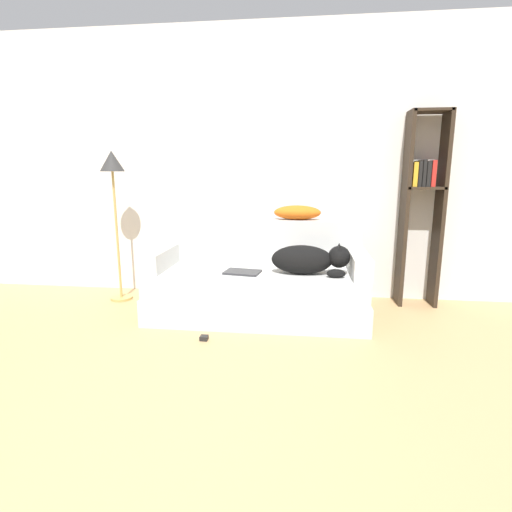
# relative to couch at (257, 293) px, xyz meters

# --- Properties ---
(ground_plane) EXTENTS (20.00, 20.00, 0.00)m
(ground_plane) POSITION_rel_couch_xyz_m (-0.17, -2.13, -0.21)
(ground_plane) COLOR tan
(wall_back) EXTENTS (8.11, 0.06, 2.70)m
(wall_back) POSITION_rel_couch_xyz_m (-0.17, 0.72, 1.14)
(wall_back) COLOR silver
(wall_back) RESTS_ON ground_plane
(couch) EXTENTS (1.91, 0.86, 0.42)m
(couch) POSITION_rel_couch_xyz_m (0.00, 0.00, 0.00)
(couch) COLOR silver
(couch) RESTS_ON ground_plane
(couch_backrest) EXTENTS (1.87, 0.15, 0.42)m
(couch_backrest) POSITION_rel_couch_xyz_m (0.00, 0.36, 0.42)
(couch_backrest) COLOR silver
(couch_backrest) RESTS_ON couch
(couch_arm_left) EXTENTS (0.15, 0.67, 0.18)m
(couch_arm_left) POSITION_rel_couch_xyz_m (-0.88, -0.01, 0.30)
(couch_arm_left) COLOR silver
(couch_arm_left) RESTS_ON couch
(couch_arm_right) EXTENTS (0.15, 0.67, 0.18)m
(couch_arm_right) POSITION_rel_couch_xyz_m (0.88, -0.01, 0.30)
(couch_arm_right) COLOR silver
(couch_arm_right) RESTS_ON couch
(dog) EXTENTS (0.67, 0.25, 0.27)m
(dog) POSITION_rel_couch_xyz_m (0.46, -0.08, 0.35)
(dog) COLOR black
(dog) RESTS_ON couch
(laptop) EXTENTS (0.33, 0.25, 0.02)m
(laptop) POSITION_rel_couch_xyz_m (-0.12, -0.12, 0.22)
(laptop) COLOR #2D2D30
(laptop) RESTS_ON couch
(throw_pillow) EXTENTS (0.44, 0.22, 0.13)m
(throw_pillow) POSITION_rel_couch_xyz_m (0.34, 0.36, 0.70)
(throw_pillow) COLOR orange
(throw_pillow) RESTS_ON couch_backrest
(bookshelf) EXTENTS (0.36, 0.26, 1.83)m
(bookshelf) POSITION_rel_couch_xyz_m (1.51, 0.53, 0.82)
(bookshelf) COLOR #2D2319
(bookshelf) RESTS_ON ground_plane
(floor_lamp) EXTENTS (0.23, 0.23, 1.48)m
(floor_lamp) POSITION_rel_couch_xyz_m (-1.45, 0.30, 1.01)
(floor_lamp) COLOR tan
(floor_lamp) RESTS_ON ground_plane
(power_adapter) EXTENTS (0.06, 0.06, 0.03)m
(power_adapter) POSITION_rel_couch_xyz_m (-0.35, -0.59, -0.19)
(power_adapter) COLOR black
(power_adapter) RESTS_ON ground_plane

